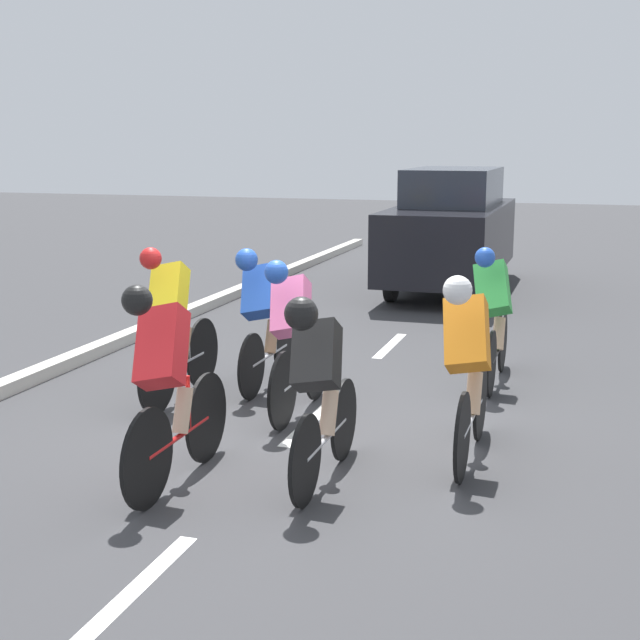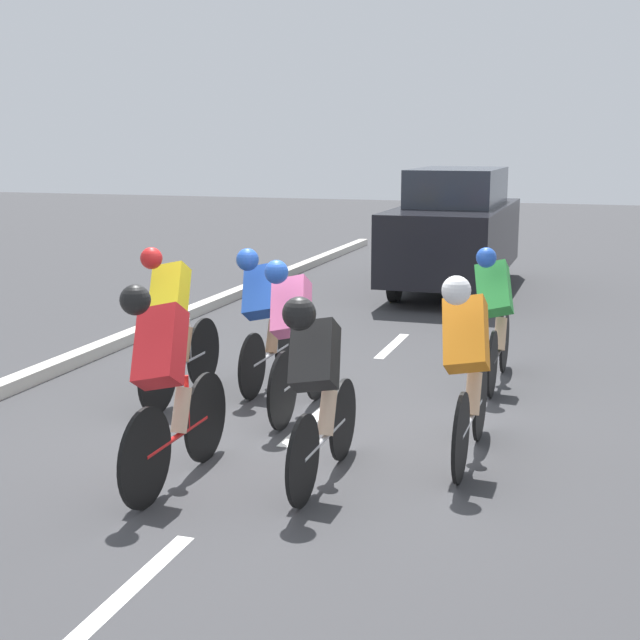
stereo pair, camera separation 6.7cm
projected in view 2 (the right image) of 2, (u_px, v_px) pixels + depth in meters
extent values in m
plane|color=#38383A|center=(301.00, 430.00, 7.82)|extent=(60.00, 60.00, 0.00)
cube|color=white|center=(131.00, 588.00, 5.06)|extent=(0.12, 1.40, 0.01)
cube|color=white|center=(310.00, 422.00, 8.05)|extent=(0.12, 1.40, 0.01)
cube|color=white|center=(392.00, 346.00, 11.03)|extent=(0.12, 1.40, 0.01)
cube|color=beige|center=(10.00, 385.00, 9.00)|extent=(0.20, 27.21, 0.14)
cylinder|color=black|center=(480.00, 400.00, 7.53)|extent=(0.03, 0.68, 0.68)
cylinder|color=black|center=(461.00, 438.00, 6.58)|extent=(0.03, 0.68, 0.68)
cylinder|color=#B7B7BC|center=(471.00, 418.00, 7.06)|extent=(0.04, 1.01, 0.04)
cylinder|color=#B7B7BC|center=(475.00, 387.00, 7.18)|extent=(0.04, 0.04, 0.42)
cylinder|color=yellow|center=(472.00, 404.00, 7.08)|extent=(0.07, 0.07, 0.16)
cylinder|color=#DBAD84|center=(473.00, 393.00, 7.09)|extent=(0.12, 0.23, 0.36)
cube|color=orange|center=(466.00, 334.00, 6.84)|extent=(0.41, 0.49, 0.62)
sphere|color=white|center=(456.00, 290.00, 6.57)|extent=(0.22, 0.22, 0.22)
cylinder|color=black|center=(343.00, 419.00, 7.06)|extent=(0.03, 0.65, 0.65)
cylinder|color=black|center=(303.00, 461.00, 6.16)|extent=(0.03, 0.65, 0.65)
cylinder|color=#B7B7BC|center=(324.00, 439.00, 6.61)|extent=(0.04, 0.97, 0.04)
cylinder|color=#B7B7BC|center=(331.00, 405.00, 6.73)|extent=(0.04, 0.04, 0.42)
cylinder|color=yellow|center=(326.00, 424.00, 6.64)|extent=(0.07, 0.07, 0.16)
cylinder|color=beige|center=(327.00, 413.00, 6.64)|extent=(0.12, 0.23, 0.36)
cube|color=black|center=(315.00, 355.00, 6.40)|extent=(0.40, 0.44, 0.56)
sphere|color=black|center=(299.00, 314.00, 6.14)|extent=(0.24, 0.24, 0.24)
cylinder|color=black|center=(206.00, 417.00, 7.03)|extent=(0.03, 0.71, 0.71)
cylinder|color=black|center=(145.00, 458.00, 6.13)|extent=(0.03, 0.71, 0.71)
cylinder|color=red|center=(178.00, 436.00, 6.58)|extent=(0.04, 0.97, 0.04)
cylinder|color=red|center=(187.00, 403.00, 6.69)|extent=(0.04, 0.04, 0.42)
cylinder|color=green|center=(180.00, 421.00, 6.60)|extent=(0.07, 0.07, 0.16)
cylinder|color=beige|center=(181.00, 410.00, 6.61)|extent=(0.12, 0.23, 0.36)
cube|color=red|center=(160.00, 346.00, 6.36)|extent=(0.44, 0.49, 0.64)
sphere|color=black|center=(135.00, 300.00, 6.10)|extent=(0.21, 0.21, 0.21)
cylinder|color=black|center=(504.00, 342.00, 9.76)|extent=(0.03, 0.67, 0.67)
cylinder|color=black|center=(492.00, 364.00, 8.79)|extent=(0.03, 0.67, 0.67)
cylinder|color=black|center=(499.00, 352.00, 9.27)|extent=(0.04, 1.05, 0.04)
cylinder|color=black|center=(502.00, 329.00, 9.40)|extent=(0.04, 0.04, 0.42)
cylinder|color=green|center=(500.00, 342.00, 9.30)|extent=(0.07, 0.07, 0.16)
cylinder|color=#DBAD84|center=(500.00, 334.00, 9.31)|extent=(0.12, 0.23, 0.36)
cube|color=green|center=(494.00, 289.00, 9.06)|extent=(0.44, 0.47, 0.61)
sphere|color=blue|center=(486.00, 258.00, 8.81)|extent=(0.20, 0.20, 0.20)
cylinder|color=black|center=(317.00, 364.00, 8.71)|extent=(0.03, 0.70, 0.70)
cylinder|color=black|center=(283.00, 391.00, 7.79)|extent=(0.03, 0.70, 0.70)
cylinder|color=#B7B7BC|center=(301.00, 377.00, 8.25)|extent=(0.04, 0.98, 0.04)
cylinder|color=#B7B7BC|center=(307.00, 351.00, 8.37)|extent=(0.04, 0.04, 0.42)
cylinder|color=green|center=(303.00, 365.00, 8.28)|extent=(0.07, 0.07, 0.16)
cylinder|color=#DBAD84|center=(303.00, 356.00, 8.29)|extent=(0.12, 0.23, 0.36)
cube|color=pink|center=(291.00, 307.00, 8.04)|extent=(0.43, 0.46, 0.60)
sphere|color=blue|center=(276.00, 272.00, 7.79)|extent=(0.21, 0.21, 0.21)
cylinder|color=black|center=(287.00, 345.00, 9.64)|extent=(0.03, 0.66, 0.66)
cylinder|color=black|center=(252.00, 366.00, 8.72)|extent=(0.03, 0.66, 0.66)
cylinder|color=#B7B7BC|center=(270.00, 355.00, 9.18)|extent=(0.04, 0.99, 0.04)
cylinder|color=#B7B7BC|center=(276.00, 332.00, 9.30)|extent=(0.04, 0.04, 0.42)
cylinder|color=yellow|center=(272.00, 344.00, 9.21)|extent=(0.07, 0.07, 0.16)
cylinder|color=tan|center=(273.00, 336.00, 9.21)|extent=(0.12, 0.23, 0.36)
cube|color=blue|center=(261.00, 292.00, 8.97)|extent=(0.42, 0.46, 0.59)
sphere|color=blue|center=(247.00, 260.00, 8.71)|extent=(0.22, 0.22, 0.22)
cylinder|color=black|center=(203.00, 352.00, 9.16)|extent=(0.03, 0.72, 0.72)
cylinder|color=black|center=(158.00, 376.00, 8.24)|extent=(0.03, 0.72, 0.72)
cylinder|color=#B7B7BC|center=(182.00, 364.00, 8.70)|extent=(0.04, 0.98, 0.04)
cylinder|color=#B7B7BC|center=(189.00, 339.00, 8.82)|extent=(0.04, 0.04, 0.42)
cylinder|color=#1999D8|center=(184.00, 353.00, 8.73)|extent=(0.07, 0.07, 0.16)
cylinder|color=tan|center=(185.00, 344.00, 8.73)|extent=(0.12, 0.23, 0.36)
cube|color=yellow|center=(169.00, 294.00, 8.49)|extent=(0.43, 0.49, 0.64)
sphere|color=red|center=(151.00, 258.00, 8.23)|extent=(0.21, 0.21, 0.21)
cylinder|color=black|center=(482.00, 286.00, 13.58)|extent=(0.14, 0.64, 0.64)
cylinder|color=black|center=(395.00, 282.00, 13.99)|extent=(0.14, 0.64, 0.64)
cylinder|color=black|center=(503.00, 263.00, 16.16)|extent=(0.14, 0.64, 0.64)
cylinder|color=black|center=(429.00, 260.00, 16.57)|extent=(0.14, 0.64, 0.64)
cube|color=black|center=(454.00, 239.00, 14.97)|extent=(1.70, 4.48, 1.11)
cube|color=#2D333D|center=(458.00, 187.00, 15.00)|extent=(1.39, 2.46, 0.61)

